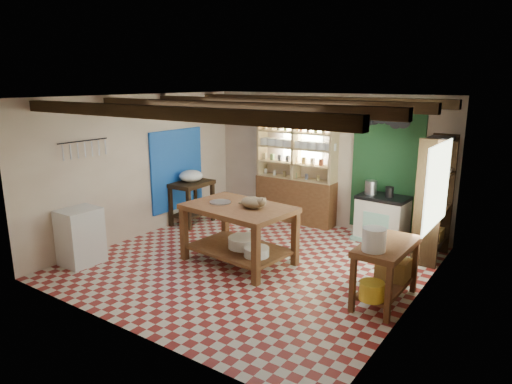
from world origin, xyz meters
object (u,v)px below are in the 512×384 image
Objects in this scene: work_table at (239,234)px; stove at (382,219)px; white_cabinet at (80,236)px; right_counter at (385,273)px; cat at (253,202)px; prep_table at (192,203)px.

stove is (1.53, 2.25, -0.05)m from work_table.
white_cabinet reaches higher than stove.
work_table is 1.92× the size of stove.
white_cabinet is at bearing -130.43° from stove.
white_cabinet is at bearing -160.62° from right_counter.
work_table is 4.24× the size of cat.
cat reaches higher than work_table.
prep_table reaches higher than stove.
work_table is at bearing -178.80° from right_counter.
work_table is at bearing -120.77° from stove.
cat is (2.28, 1.48, 0.58)m from white_cabinet.
white_cabinet is at bearing -92.28° from prep_table.
cat is (0.25, 0.03, 0.55)m from work_table.
cat is (-1.28, -2.23, 0.60)m from stove.
stove is 2.22× the size of cat.
work_table is at bearing -178.69° from cat.
right_counter is at bearing 18.56° from white_cabinet.
prep_table is 0.97× the size of white_cabinet.
stove is at bearing 61.16° from work_table.
stove is 3.72m from prep_table.
cat reaches higher than white_cabinet.
prep_table is at bearing 89.78° from white_cabinet.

